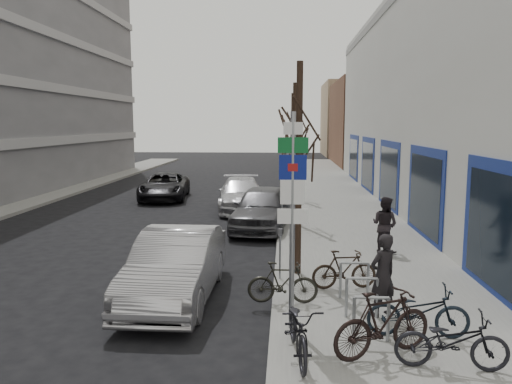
# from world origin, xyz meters

# --- Properties ---
(ground) EXTENTS (120.00, 120.00, 0.00)m
(ground) POSITION_xyz_m (0.00, 0.00, 0.00)
(ground) COLOR black
(ground) RESTS_ON ground
(sidewalk_east) EXTENTS (5.00, 70.00, 0.15)m
(sidewalk_east) POSITION_xyz_m (4.50, 10.00, 0.07)
(sidewalk_east) COLOR slate
(sidewalk_east) RESTS_ON ground
(brick_building_far) EXTENTS (12.00, 14.00, 8.00)m
(brick_building_far) POSITION_xyz_m (13.00, 40.00, 4.00)
(brick_building_far) COLOR brown
(brick_building_far) RESTS_ON ground
(tan_building_far) EXTENTS (13.00, 12.00, 9.00)m
(tan_building_far) POSITION_xyz_m (13.50, 55.00, 4.50)
(tan_building_far) COLOR #937A5B
(tan_building_far) RESTS_ON ground
(highway_sign_pole) EXTENTS (0.55, 0.10, 4.20)m
(highway_sign_pole) POSITION_xyz_m (2.40, -0.01, 2.46)
(highway_sign_pole) COLOR gray
(highway_sign_pole) RESTS_ON ground
(bike_rack) EXTENTS (0.66, 2.26, 0.83)m
(bike_rack) POSITION_xyz_m (3.80, 0.60, 0.66)
(bike_rack) COLOR gray
(bike_rack) RESTS_ON sidewalk_east
(tree_near) EXTENTS (1.80, 1.80, 5.50)m
(tree_near) POSITION_xyz_m (2.60, 3.50, 4.10)
(tree_near) COLOR black
(tree_near) RESTS_ON ground
(tree_mid) EXTENTS (1.80, 1.80, 5.50)m
(tree_mid) POSITION_xyz_m (2.60, 10.00, 4.10)
(tree_mid) COLOR black
(tree_mid) RESTS_ON ground
(tree_far) EXTENTS (1.80, 1.80, 5.50)m
(tree_far) POSITION_xyz_m (2.60, 16.50, 4.10)
(tree_far) COLOR black
(tree_far) RESTS_ON ground
(meter_front) EXTENTS (0.10, 0.08, 1.27)m
(meter_front) POSITION_xyz_m (2.15, 3.00, 0.92)
(meter_front) COLOR gray
(meter_front) RESTS_ON sidewalk_east
(meter_mid) EXTENTS (0.10, 0.08, 1.27)m
(meter_mid) POSITION_xyz_m (2.15, 8.50, 0.92)
(meter_mid) COLOR gray
(meter_mid) RESTS_ON sidewalk_east
(meter_back) EXTENTS (0.10, 0.08, 1.27)m
(meter_back) POSITION_xyz_m (2.15, 14.00, 0.92)
(meter_back) COLOR gray
(meter_back) RESTS_ON sidewalk_east
(bike_near_left) EXTENTS (0.76, 1.89, 1.12)m
(bike_near_left) POSITION_xyz_m (2.50, -1.18, 0.71)
(bike_near_left) COLOR black
(bike_near_left) RESTS_ON sidewalk_east
(bike_near_right) EXTENTS (1.96, 1.34, 1.16)m
(bike_near_right) POSITION_xyz_m (3.89, -1.07, 0.73)
(bike_near_right) COLOR black
(bike_near_right) RESTS_ON sidewalk_east
(bike_mid_curb) EXTENTS (1.85, 0.64, 1.11)m
(bike_mid_curb) POSITION_xyz_m (4.68, -0.27, 0.71)
(bike_mid_curb) COLOR black
(bike_mid_curb) RESTS_ON sidewalk_east
(bike_mid_inner) EXTENTS (1.53, 0.46, 0.93)m
(bike_mid_inner) POSITION_xyz_m (2.23, 1.30, 0.61)
(bike_mid_inner) COLOR black
(bike_mid_inner) RESTS_ON sidewalk_east
(bike_far_curb) EXTENTS (1.79, 0.68, 1.07)m
(bike_far_curb) POSITION_xyz_m (4.89, -1.45, 0.68)
(bike_far_curb) COLOR black
(bike_far_curb) RESTS_ON sidewalk_east
(bike_far_inner) EXTENTS (1.61, 0.72, 0.94)m
(bike_far_inner) POSITION_xyz_m (3.65, 2.33, 0.62)
(bike_far_inner) COLOR black
(bike_far_inner) RESTS_ON sidewalk_east
(parked_car_front) EXTENTS (1.70, 4.77, 1.57)m
(parked_car_front) POSITION_xyz_m (-0.20, 1.81, 0.78)
(parked_car_front) COLOR #AFAEB3
(parked_car_front) RESTS_ON ground
(parked_car_mid) EXTENTS (2.46, 5.02, 1.65)m
(parked_car_mid) POSITION_xyz_m (1.40, 9.52, 0.82)
(parked_car_mid) COLOR #4D4C51
(parked_car_mid) RESTS_ON ground
(parked_car_back) EXTENTS (2.56, 5.25, 1.47)m
(parked_car_back) POSITION_xyz_m (0.23, 13.68, 0.74)
(parked_car_back) COLOR #B9B8BE
(parked_car_back) RESTS_ON ground
(lane_car) EXTENTS (2.80, 5.19, 1.38)m
(lane_car) POSITION_xyz_m (-4.13, 16.79, 0.69)
(lane_car) COLOR black
(lane_car) RESTS_ON ground
(pedestrian_near) EXTENTS (0.73, 0.67, 1.68)m
(pedestrian_near) POSITION_xyz_m (4.22, 0.72, 0.99)
(pedestrian_near) COLOR black
(pedestrian_near) RESTS_ON sidewalk_east
(pedestrian_far) EXTENTS (0.75, 0.73, 1.71)m
(pedestrian_far) POSITION_xyz_m (5.23, 5.78, 1.00)
(pedestrian_far) COLOR black
(pedestrian_far) RESTS_ON sidewalk_east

